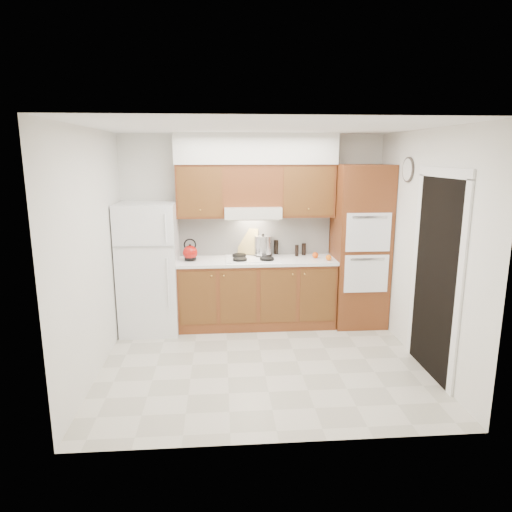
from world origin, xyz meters
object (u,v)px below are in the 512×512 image
at_px(kettle, 190,253).
at_px(stock_pot, 263,245).
at_px(fridge, 149,268).
at_px(oven_cabinet, 360,246).

bearing_deg(kettle, stock_pot, 15.51).
bearing_deg(fridge, stock_pot, 7.90).
xyz_separation_m(kettle, stock_pot, (0.99, 0.17, 0.05)).
relative_size(fridge, kettle, 8.78).
bearing_deg(stock_pot, kettle, -170.03).
height_order(fridge, kettle, fridge).
distance_m(fridge, kettle, 0.57).
xyz_separation_m(oven_cabinet, stock_pot, (-1.31, 0.18, -0.00)).
relative_size(oven_cabinet, kettle, 11.23).
bearing_deg(fridge, kettle, 4.04).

